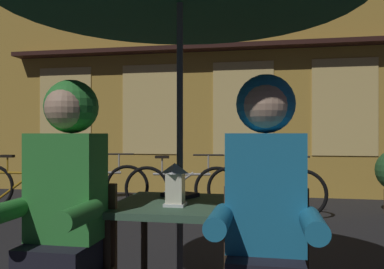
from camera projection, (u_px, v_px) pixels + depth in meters
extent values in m
cube|color=#42664C|center=(180.00, 205.00, 2.25)|extent=(0.72, 0.72, 0.04)
cylinder|color=#2D2319|center=(144.00, 252.00, 2.61)|extent=(0.04, 0.04, 0.70)
cylinder|color=#2D2319|center=(239.00, 257.00, 2.49)|extent=(0.04, 0.04, 0.70)
cylinder|color=#4C4C51|center=(180.00, 134.00, 2.25)|extent=(0.04, 0.04, 2.25)
cube|color=white|center=(175.00, 204.00, 2.14)|extent=(0.11, 0.11, 0.02)
cube|color=white|center=(175.00, 188.00, 2.14)|extent=(0.09, 0.09, 0.16)
pyramid|color=white|center=(175.00, 168.00, 2.14)|extent=(0.11, 0.11, 0.06)
cube|color=#513823|center=(80.00, 223.00, 2.09)|extent=(0.40, 0.03, 0.42)
cube|color=#513823|center=(266.00, 231.00, 1.91)|extent=(0.40, 0.03, 0.42)
cube|color=black|center=(62.00, 258.00, 1.91)|extent=(0.32, 0.36, 0.16)
cube|color=#338C38|center=(67.00, 186.00, 1.94)|extent=(0.34, 0.22, 0.52)
cylinder|color=#338C38|center=(80.00, 215.00, 1.69)|extent=(0.09, 0.30, 0.09)
cylinder|color=#338C38|center=(5.00, 212.00, 1.76)|extent=(0.09, 0.30, 0.09)
sphere|color=tan|center=(67.00, 108.00, 1.94)|extent=(0.21, 0.21, 0.21)
sphere|color=#338C38|center=(72.00, 107.00, 1.99)|extent=(0.27, 0.27, 0.27)
cube|color=teal|center=(266.00, 192.00, 1.76)|extent=(0.34, 0.22, 0.52)
cylinder|color=teal|center=(313.00, 225.00, 1.51)|extent=(0.09, 0.30, 0.09)
cylinder|color=teal|center=(219.00, 221.00, 1.58)|extent=(0.09, 0.30, 0.09)
sphere|color=tan|center=(266.00, 105.00, 1.76)|extent=(0.21, 0.21, 0.21)
sphere|color=teal|center=(266.00, 104.00, 1.81)|extent=(0.27, 0.27, 0.27)
cube|color=gold|center=(244.00, 30.00, 7.54)|extent=(10.00, 0.60, 6.20)
cube|color=#F4D17A|center=(65.00, 110.00, 7.90)|extent=(1.10, 0.02, 1.70)
cube|color=#F4D17A|center=(150.00, 109.00, 7.57)|extent=(1.10, 0.02, 1.70)
cube|color=#F4D17A|center=(243.00, 108.00, 7.24)|extent=(1.10, 0.02, 1.70)
cube|color=#F4D17A|center=(345.00, 107.00, 6.91)|extent=(1.10, 0.02, 1.70)
cube|color=#331914|center=(242.00, 46.00, 7.10)|extent=(9.00, 0.36, 0.08)
torus|color=black|center=(56.00, 188.00, 5.86)|extent=(0.66, 0.06, 0.66)
cylinder|color=#B78419|center=(25.00, 173.00, 5.95)|extent=(0.84, 0.05, 0.04)
cylinder|color=#B78419|center=(17.00, 185.00, 5.97)|extent=(0.61, 0.05, 0.44)
cylinder|color=#B78419|center=(7.00, 165.00, 5.99)|extent=(0.02, 0.02, 0.24)
cube|color=black|center=(7.00, 156.00, 5.99)|extent=(0.20, 0.08, 0.04)
cylinder|color=#B78419|center=(49.00, 164.00, 5.88)|extent=(0.02, 0.02, 0.28)
cylinder|color=black|center=(49.00, 155.00, 5.88)|extent=(0.44, 0.03, 0.02)
torus|color=black|center=(127.00, 187.00, 6.02)|extent=(0.65, 0.20, 0.66)
torus|color=black|center=(59.00, 187.00, 5.98)|extent=(0.65, 0.20, 0.66)
cylinder|color=#ADA89E|center=(93.00, 173.00, 6.00)|extent=(0.82, 0.22, 0.04)
cylinder|color=#ADA89E|center=(85.00, 185.00, 5.99)|extent=(0.60, 0.17, 0.44)
cylinder|color=#ADA89E|center=(74.00, 165.00, 5.99)|extent=(0.02, 0.02, 0.24)
cube|color=black|center=(74.00, 156.00, 5.99)|extent=(0.21, 0.12, 0.04)
cylinder|color=#ADA89E|center=(119.00, 163.00, 6.01)|extent=(0.02, 0.02, 0.28)
cylinder|color=black|center=(119.00, 154.00, 6.01)|extent=(0.43, 0.12, 0.02)
torus|color=black|center=(217.00, 189.00, 5.73)|extent=(0.66, 0.14, 0.66)
torus|color=black|center=(147.00, 189.00, 5.79)|extent=(0.66, 0.14, 0.66)
cylinder|color=#ADA89E|center=(182.00, 174.00, 5.76)|extent=(0.83, 0.15, 0.04)
cylinder|color=#ADA89E|center=(173.00, 187.00, 5.77)|extent=(0.60, 0.12, 0.44)
cylinder|color=#ADA89E|center=(162.00, 166.00, 5.78)|extent=(0.02, 0.02, 0.24)
cube|color=black|center=(162.00, 157.00, 5.78)|extent=(0.21, 0.11, 0.04)
cylinder|color=#ADA89E|center=(208.00, 165.00, 5.74)|extent=(0.02, 0.02, 0.28)
cylinder|color=black|center=(208.00, 155.00, 5.74)|extent=(0.44, 0.08, 0.02)
torus|color=black|center=(303.00, 194.00, 5.32)|extent=(0.66, 0.16, 0.66)
torus|color=black|center=(229.00, 190.00, 5.67)|extent=(0.66, 0.16, 0.66)
cylinder|color=#B78419|center=(264.00, 176.00, 5.50)|extent=(0.83, 0.18, 0.04)
cylinder|color=#B78419|center=(256.00, 189.00, 5.54)|extent=(0.60, 0.14, 0.44)
cylinder|color=#B78419|center=(244.00, 167.00, 5.60)|extent=(0.02, 0.02, 0.24)
cube|color=black|center=(244.00, 158.00, 5.60)|extent=(0.21, 0.11, 0.04)
cylinder|color=#B78419|center=(293.00, 167.00, 5.36)|extent=(0.02, 0.02, 0.28)
cylinder|color=black|center=(293.00, 156.00, 5.36)|extent=(0.44, 0.10, 0.02)
cube|color=black|center=(180.00, 195.00, 2.45)|extent=(0.24, 0.21, 0.02)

